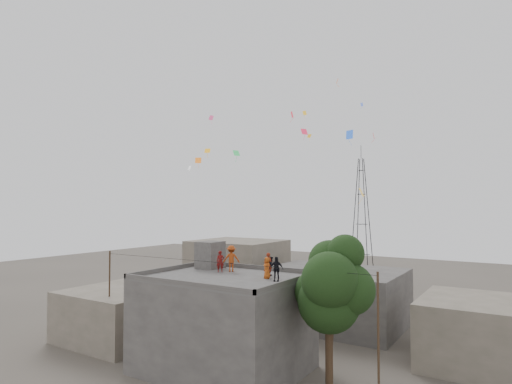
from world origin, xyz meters
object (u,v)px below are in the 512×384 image
at_px(stair_head_box, 210,255).
at_px(person_dark_adult, 276,269).
at_px(tree, 332,286).
at_px(transmission_tower, 362,218).
at_px(person_red_adult, 268,264).

relative_size(stair_head_box, person_dark_adult, 1.32).
height_order(stair_head_box, tree, tree).
bearing_deg(person_dark_adult, transmission_tower, 79.64).
relative_size(stair_head_box, transmission_tower, 0.10).
distance_m(tree, transmission_tower, 41.12).
bearing_deg(tree, person_red_adult, 165.00).
bearing_deg(person_dark_adult, stair_head_box, 140.53).
bearing_deg(transmission_tower, person_red_adult, -80.63).
xyz_separation_m(transmission_tower, person_red_adult, (6.28, -38.04, -2.20)).
height_order(transmission_tower, person_red_adult, transmission_tower).
bearing_deg(person_red_adult, tree, 166.30).
xyz_separation_m(stair_head_box, transmission_tower, (-0.80, 37.40, 1.97)).
height_order(person_red_adult, person_dark_adult, person_red_adult).
xyz_separation_m(tree, person_red_adult, (-5.09, 1.36, 0.76)).
bearing_deg(transmission_tower, stair_head_box, -88.77).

